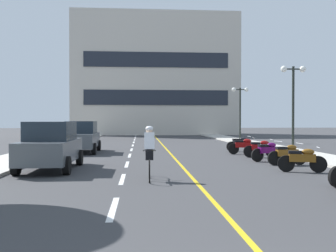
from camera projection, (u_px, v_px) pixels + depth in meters
ground_plane at (164, 151)px, 23.07m from camera, size 140.00×140.00×0.00m
curb_left at (55, 147)px, 25.53m from camera, size 2.40×72.00×0.12m
curb_right at (263, 146)px, 26.58m from camera, size 2.40×72.00×0.12m
lane_dash_1 at (113, 208)px, 7.96m from camera, size 0.14×2.20×0.01m
lane_dash_2 at (122, 179)px, 11.95m from camera, size 0.14×2.20×0.01m
lane_dash_3 at (127, 164)px, 15.94m from camera, size 0.14×2.20×0.01m
lane_dash_4 at (130, 155)px, 19.93m from camera, size 0.14×2.20×0.01m
lane_dash_5 at (131, 150)px, 23.92m from camera, size 0.14×2.20×0.01m
lane_dash_6 at (133, 145)px, 27.91m from camera, size 0.14×2.20×0.01m
lane_dash_7 at (134, 142)px, 31.90m from camera, size 0.14×2.20×0.01m
lane_dash_8 at (135, 140)px, 35.89m from camera, size 0.14×2.20×0.01m
lane_dash_9 at (135, 138)px, 39.88m from camera, size 0.14×2.20×0.01m
lane_dash_10 at (136, 136)px, 43.86m from camera, size 0.14×2.20×0.01m
lane_dash_11 at (136, 135)px, 47.85m from camera, size 0.14×2.20×0.01m
centre_line_yellow at (165, 147)px, 26.08m from camera, size 0.12×66.00×0.01m
office_building at (156, 76)px, 50.23m from camera, size 21.49×6.74×15.74m
street_lamp_mid at (293, 88)px, 21.37m from camera, size 1.46×0.36×4.85m
street_lamp_far at (240, 101)px, 32.27m from camera, size 1.46×0.36×4.57m
parked_car_near at (51, 146)px, 14.20m from camera, size 1.94×4.21×1.82m
parked_car_mid at (82, 137)px, 21.77m from camera, size 1.97×4.23×1.82m
motorcycle_4 at (302, 159)px, 13.50m from camera, size 1.66×0.73×0.92m
motorcycle_5 at (287, 154)px, 15.67m from camera, size 1.70×0.60×0.92m
motorcycle_6 at (268, 151)px, 17.14m from camera, size 1.67×0.69×0.92m
motorcycle_7 at (261, 148)px, 18.89m from camera, size 1.70×0.60×0.92m
motorcycle_8 at (244, 146)px, 20.65m from camera, size 1.70×0.60×0.92m
motorcycle_9 at (241, 144)px, 22.58m from camera, size 1.70×0.60×0.92m
cyclist_rider at (149, 152)px, 11.77m from camera, size 0.42×1.77×1.71m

